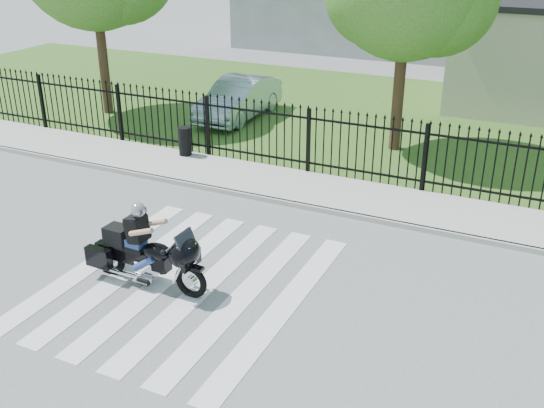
% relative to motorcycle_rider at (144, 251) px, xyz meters
% --- Properties ---
extents(ground, '(120.00, 120.00, 0.00)m').
position_rel_motorcycle_rider_xyz_m(ground, '(0.63, 0.31, -0.68)').
color(ground, slate).
rests_on(ground, ground).
extents(crosswalk, '(5.00, 5.50, 0.01)m').
position_rel_motorcycle_rider_xyz_m(crosswalk, '(0.63, 0.31, -0.67)').
color(crosswalk, silver).
rests_on(crosswalk, ground).
extents(sidewalk, '(40.00, 2.00, 0.12)m').
position_rel_motorcycle_rider_xyz_m(sidewalk, '(0.63, 5.31, -0.62)').
color(sidewalk, '#ADAAA3').
rests_on(sidewalk, ground).
extents(curb, '(40.00, 0.12, 0.12)m').
position_rel_motorcycle_rider_xyz_m(curb, '(0.63, 4.31, -0.62)').
color(curb, '#ADAAA3').
rests_on(curb, ground).
extents(grass_strip, '(40.00, 12.00, 0.02)m').
position_rel_motorcycle_rider_xyz_m(grass_strip, '(0.63, 12.31, -0.67)').
color(grass_strip, '#325F20').
rests_on(grass_strip, ground).
extents(iron_fence, '(26.00, 0.04, 1.80)m').
position_rel_motorcycle_rider_xyz_m(iron_fence, '(0.63, 6.31, 0.22)').
color(iron_fence, black).
rests_on(iron_fence, ground).
extents(motorcycle_rider, '(2.51, 0.78, 1.66)m').
position_rel_motorcycle_rider_xyz_m(motorcycle_rider, '(0.00, 0.00, 0.00)').
color(motorcycle_rider, black).
rests_on(motorcycle_rider, ground).
extents(parked_car, '(1.44, 4.05, 1.33)m').
position_rel_motorcycle_rider_xyz_m(parked_car, '(-3.46, 10.14, 0.01)').
color(parked_car, '#93A9B9').
rests_on(parked_car, grass_strip).
extents(litter_bin, '(0.40, 0.40, 0.79)m').
position_rel_motorcycle_rider_xyz_m(litter_bin, '(-2.95, 6.01, -0.16)').
color(litter_bin, black).
rests_on(litter_bin, sidewalk).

